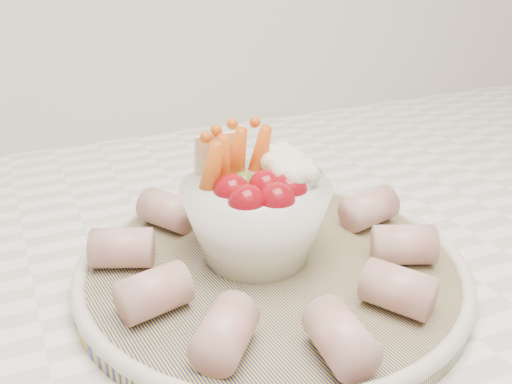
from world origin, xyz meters
name	(u,v)px	position (x,y,z in m)	size (l,w,h in m)	color
serving_platter	(272,268)	(0.07, 1.34, 0.93)	(0.35, 0.35, 0.02)	navy
veggie_bowl	(257,211)	(0.07, 1.36, 0.98)	(0.12, 0.12, 0.11)	white
cured_meat_rolls	(271,246)	(0.07, 1.34, 0.95)	(0.28, 0.28, 0.03)	#B45255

